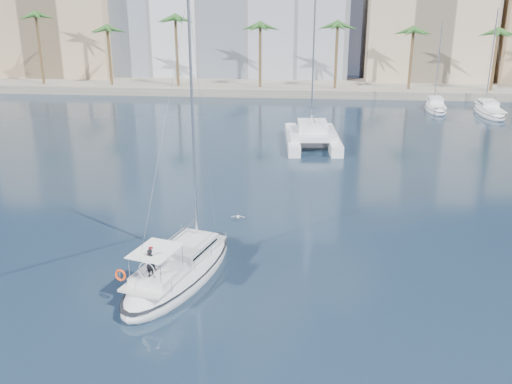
# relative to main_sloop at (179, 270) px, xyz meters

# --- Properties ---
(ground) EXTENTS (160.00, 160.00, 0.00)m
(ground) POSITION_rel_main_sloop_xyz_m (4.13, 3.58, -0.51)
(ground) COLOR black
(ground) RESTS_ON ground
(quay) EXTENTS (120.00, 14.00, 1.20)m
(quay) POSITION_rel_main_sloop_xyz_m (4.13, 64.58, 0.09)
(quay) COLOR gray
(quay) RESTS_ON ground
(building_tan_left) EXTENTS (22.00, 14.00, 22.00)m
(building_tan_left) POSITION_rel_main_sloop_xyz_m (-37.87, 72.58, 10.49)
(building_tan_left) COLOR tan
(building_tan_left) RESTS_ON ground
(building_beige) EXTENTS (20.00, 14.00, 20.00)m
(building_beige) POSITION_rel_main_sloop_xyz_m (26.13, 73.58, 9.49)
(building_beige) COLOR #C7AE8F
(building_beige) RESTS_ON ground
(palm_left) EXTENTS (3.60, 3.60, 12.30)m
(palm_left) POSITION_rel_main_sloop_xyz_m (-29.87, 60.58, 9.77)
(palm_left) COLOR brown
(palm_left) RESTS_ON ground
(palm_centre) EXTENTS (3.60, 3.60, 12.30)m
(palm_centre) POSITION_rel_main_sloop_xyz_m (4.13, 60.58, 9.77)
(palm_centre) COLOR brown
(palm_centre) RESTS_ON ground
(main_sloop) EXTENTS (6.25, 11.34, 16.05)m
(main_sloop) POSITION_rel_main_sloop_xyz_m (0.00, 0.00, 0.00)
(main_sloop) COLOR white
(main_sloop) RESTS_ON ground
(catamaran) EXTENTS (6.17, 11.10, 15.79)m
(catamaran) POSITION_rel_main_sloop_xyz_m (7.40, 30.47, 0.60)
(catamaran) COLOR white
(catamaran) RESTS_ON ground
(seagull) EXTENTS (1.00, 0.43, 0.19)m
(seagull) POSITION_rel_main_sloop_xyz_m (2.26, 8.66, -0.14)
(seagull) COLOR silver
(seagull) RESTS_ON ground
(moored_yacht_a) EXTENTS (3.37, 9.52, 11.90)m
(moored_yacht_a) POSITION_rel_main_sloop_xyz_m (24.13, 50.58, -0.51)
(moored_yacht_a) COLOR white
(moored_yacht_a) RESTS_ON ground
(moored_yacht_b) EXTENTS (3.32, 10.83, 13.72)m
(moored_yacht_b) POSITION_rel_main_sloop_xyz_m (30.63, 48.58, -0.51)
(moored_yacht_b) COLOR white
(moored_yacht_b) RESTS_ON ground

